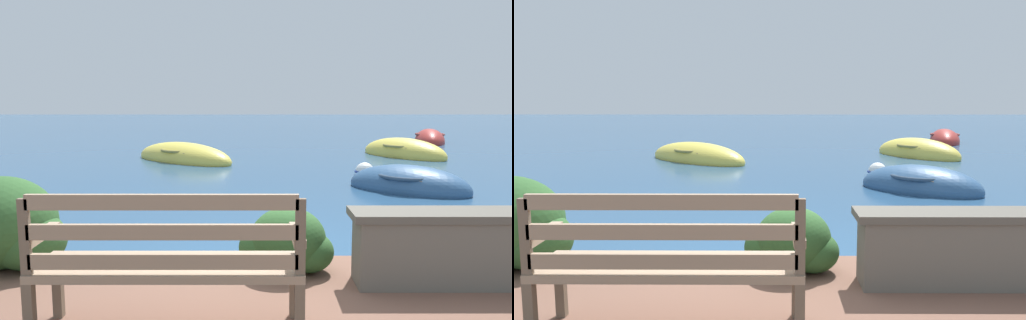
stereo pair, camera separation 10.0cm
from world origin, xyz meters
The scene contains 9 objects.
ground_plane centered at (0.00, 0.00, 0.00)m, with size 80.00×80.00×0.00m.
park_bench centered at (-0.91, -1.55, 0.71)m, with size 1.65×0.48×0.93m.
stone_wall centered at (1.40, -0.70, 0.52)m, with size 2.08×0.39×0.59m.
hedge_clump_left centered at (-0.11, -0.39, 0.46)m, with size 0.81×0.58×0.55m.
rowboat_nearest centered at (2.38, 4.37, 0.07)m, with size 2.45×2.24×0.80m.
rowboat_mid centered at (-2.26, 8.44, 0.07)m, with size 3.26×3.01×0.84m.
rowboat_far centered at (3.78, 9.43, 0.08)m, with size 2.48×2.92×0.90m.
rowboat_outer centered at (5.89, 13.41, 0.07)m, with size 1.52×2.52×0.88m.
mooring_buoy centered at (1.97, 6.13, 0.07)m, with size 0.44×0.44×0.40m.
Camera 2 is at (-0.27, -4.49, 1.70)m, focal length 35.00 mm.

